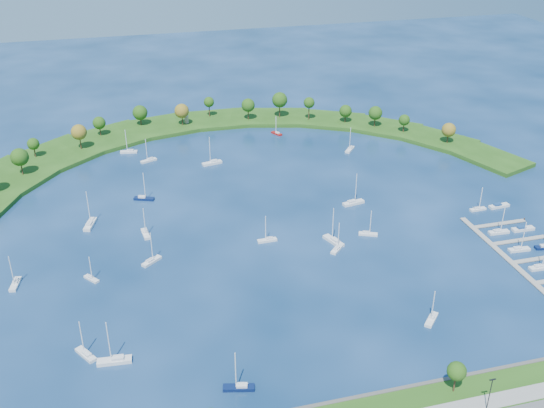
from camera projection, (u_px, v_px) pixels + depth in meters
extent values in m
plane|color=#072242|center=(263.00, 220.00, 254.65)|extent=(700.00, 700.00, 0.00)
cube|color=#474442|center=(359.00, 399.00, 166.40)|extent=(420.00, 1.20, 1.80)
cylinder|color=#382314|center=(455.00, 383.00, 166.65)|extent=(0.56, 0.56, 5.60)
sphere|color=#1D4110|center=(457.00, 372.00, 164.88)|extent=(5.20, 5.20, 5.20)
cylinder|color=black|center=(490.00, 395.00, 159.92)|extent=(0.24, 0.24, 10.00)
cube|color=#204813|center=(5.00, 180.00, 285.71)|extent=(54.07, 56.09, 2.00)
cube|color=#204813|center=(55.00, 156.00, 309.92)|extent=(55.20, 54.07, 2.00)
cube|color=#204813|center=(108.00, 139.00, 330.40)|extent=(53.65, 48.47, 2.00)
cube|color=#204813|center=(161.00, 127.00, 345.97)|extent=(49.62, 39.75, 2.00)
cube|color=#204813|center=(215.00, 120.00, 355.74)|extent=(44.32, 29.96, 2.00)
cube|color=#204813|center=(269.00, 118.00, 359.13)|extent=(49.49, 38.05, 2.00)
cube|color=#204813|center=(324.00, 120.00, 355.95)|extent=(51.13, 44.12, 2.00)
cube|color=#204813|center=(378.00, 126.00, 346.39)|extent=(49.19, 47.96, 2.00)
cube|color=#204813|center=(431.00, 138.00, 330.99)|extent=(43.90, 49.49, 2.00)
cube|color=#204813|center=(483.00, 155.00, 310.65)|extent=(35.67, 48.74, 2.00)
cylinder|color=#382314|center=(22.00, 167.00, 286.80)|extent=(0.56, 0.56, 7.03)
sphere|color=#1D4110|center=(20.00, 157.00, 284.42)|extent=(8.11, 8.11, 8.11)
cylinder|color=#382314|center=(35.00, 152.00, 305.00)|extent=(0.56, 0.56, 5.69)
sphere|color=#1D4110|center=(33.00, 144.00, 303.15)|extent=(5.81, 5.81, 5.81)
cylinder|color=#382314|center=(80.00, 142.00, 313.73)|extent=(0.56, 0.56, 7.38)
sphere|color=brown|center=(79.00, 132.00, 311.31)|extent=(7.74, 7.74, 7.74)
cylinder|color=#382314|center=(100.00, 130.00, 330.45)|extent=(0.56, 0.56, 5.60)
sphere|color=#1D4110|center=(99.00, 123.00, 328.53)|extent=(6.70, 6.70, 6.70)
cylinder|color=#382314|center=(141.00, 120.00, 344.25)|extent=(0.56, 0.56, 5.49)
sphere|color=#1D4110|center=(140.00, 113.00, 342.23)|extent=(8.08, 8.08, 8.08)
cylinder|color=#382314|center=(182.00, 119.00, 343.98)|extent=(0.56, 0.56, 6.54)
sphere|color=brown|center=(182.00, 111.00, 341.74)|extent=(7.85, 7.85, 7.85)
cylinder|color=#382314|center=(209.00, 110.00, 356.19)|extent=(0.56, 0.56, 7.34)
sphere|color=#1D4110|center=(209.00, 102.00, 353.96)|extent=(5.83, 5.83, 5.83)
cylinder|color=#382314|center=(248.00, 114.00, 351.67)|extent=(0.56, 0.56, 6.88)
sphere|color=#1D4110|center=(248.00, 105.00, 349.39)|extent=(7.47, 7.47, 7.47)
cylinder|color=#382314|center=(280.00, 110.00, 354.73)|extent=(0.56, 0.56, 8.47)
sphere|color=#1D4110|center=(280.00, 100.00, 351.98)|extent=(8.57, 8.57, 8.57)
cylinder|color=#382314|center=(309.00, 112.00, 350.84)|extent=(0.56, 0.56, 8.77)
sphere|color=#1D4110|center=(309.00, 103.00, 348.26)|extent=(6.09, 6.09, 6.09)
cylinder|color=#382314|center=(345.00, 118.00, 348.35)|extent=(0.56, 0.56, 5.08)
sphere|color=#1D4110|center=(346.00, 111.00, 346.54)|extent=(6.87, 6.87, 6.87)
cylinder|color=#382314|center=(375.00, 121.00, 341.96)|extent=(0.56, 0.56, 6.27)
sphere|color=#1D4110|center=(375.00, 113.00, 339.82)|extent=(7.46, 7.46, 7.46)
cylinder|color=#382314|center=(404.00, 127.00, 334.72)|extent=(0.56, 0.56, 5.63)
sphere|color=#1D4110|center=(404.00, 120.00, 332.88)|extent=(5.91, 5.91, 5.91)
cylinder|color=#382314|center=(448.00, 138.00, 321.19)|extent=(0.56, 0.56, 5.63)
sphere|color=brown|center=(449.00, 130.00, 319.23)|extent=(7.16, 7.16, 7.16)
cylinder|color=gray|center=(187.00, 120.00, 347.53)|extent=(2.20, 2.20, 3.76)
cylinder|color=gray|center=(186.00, 116.00, 346.59)|extent=(2.60, 2.60, 0.30)
cube|color=gray|center=(523.00, 273.00, 220.06)|extent=(2.20, 82.00, 0.40)
cube|color=gray|center=(541.00, 258.00, 228.49)|extent=(22.00, 2.00, 0.40)
cube|color=gray|center=(520.00, 240.00, 239.80)|extent=(22.00, 2.00, 0.40)
cube|color=gray|center=(500.00, 224.00, 251.11)|extent=(22.00, 2.00, 0.40)
cylinder|color=#382314|center=(524.00, 220.00, 253.49)|extent=(0.36, 0.36, 1.60)
cube|color=silver|center=(333.00, 241.00, 238.76)|extent=(5.93, 10.05, 1.16)
cube|color=silver|center=(335.00, 240.00, 237.60)|extent=(2.97, 3.85, 0.82)
cylinder|color=silver|center=(333.00, 224.00, 236.02)|extent=(0.32, 0.32, 13.10)
cube|color=silver|center=(152.00, 261.00, 226.43)|extent=(7.75, 6.83, 0.97)
cube|color=silver|center=(150.00, 260.00, 225.47)|extent=(3.21, 3.01, 0.68)
cylinder|color=silver|center=(152.00, 246.00, 224.14)|extent=(0.32, 0.32, 10.94)
cube|color=silver|center=(212.00, 163.00, 303.41)|extent=(9.95, 4.59, 1.15)
cube|color=silver|center=(214.00, 161.00, 303.34)|extent=(3.67, 2.53, 0.81)
cylinder|color=silver|center=(210.00, 150.00, 299.85)|extent=(0.32, 0.32, 12.96)
cube|color=silver|center=(90.00, 224.00, 250.11)|extent=(5.59, 10.40, 1.20)
cube|color=silver|center=(89.00, 223.00, 248.75)|extent=(2.90, 3.93, 0.84)
cylinder|color=silver|center=(88.00, 207.00, 247.42)|extent=(0.32, 0.32, 13.52)
cube|color=silver|center=(114.00, 361.00, 179.84)|extent=(9.96, 3.59, 1.17)
cube|color=silver|center=(118.00, 358.00, 179.52)|extent=(3.57, 2.21, 0.82)
cylinder|color=silver|center=(109.00, 341.00, 176.40)|extent=(0.32, 0.32, 13.17)
cube|color=silver|center=(86.00, 355.00, 182.35)|extent=(6.24, 8.10, 0.98)
cube|color=silver|center=(87.00, 354.00, 181.48)|extent=(2.86, 3.26, 0.68)
cylinder|color=silver|center=(82.00, 337.00, 179.98)|extent=(0.32, 0.32, 10.97)
cube|color=silver|center=(146.00, 234.00, 243.66)|extent=(3.17, 8.38, 0.98)
cube|color=silver|center=(145.00, 231.00, 243.95)|extent=(1.91, 3.02, 0.69)
cylinder|color=silver|center=(144.00, 221.00, 240.34)|extent=(0.32, 0.32, 11.04)
cube|color=silver|center=(350.00, 150.00, 318.50)|extent=(7.21, 8.07, 1.02)
cube|color=silver|center=(350.00, 147.00, 318.78)|extent=(3.17, 3.35, 0.71)
cylinder|color=silver|center=(350.00, 138.00, 315.07)|extent=(0.32, 0.32, 11.45)
cube|color=silver|center=(15.00, 284.00, 213.71)|extent=(3.63, 8.40, 0.98)
cube|color=silver|center=(16.00, 281.00, 214.04)|extent=(2.06, 3.08, 0.68)
cylinder|color=silver|center=(12.00, 270.00, 210.37)|extent=(0.32, 0.32, 10.98)
cube|color=#0A173F|center=(239.00, 388.00, 170.50)|extent=(8.89, 4.36, 1.03)
cube|color=silver|center=(242.00, 385.00, 170.12)|extent=(3.31, 2.34, 0.72)
cylinder|color=silver|center=(236.00, 370.00, 167.58)|extent=(0.32, 0.32, 11.57)
cube|color=silver|center=(431.00, 320.00, 196.71)|extent=(7.05, 7.22, 0.95)
cube|color=silver|center=(432.00, 316.00, 196.95)|extent=(3.03, 3.06, 0.66)
cylinder|color=silver|center=(433.00, 306.00, 193.54)|extent=(0.32, 0.32, 10.65)
cube|color=silver|center=(91.00, 279.00, 216.71)|extent=(5.33, 6.21, 0.77)
cube|color=silver|center=(90.00, 277.00, 216.76)|extent=(2.37, 2.55, 0.54)
cylinder|color=silver|center=(91.00, 268.00, 214.25)|extent=(0.32, 0.32, 8.68)
cube|color=silver|center=(267.00, 240.00, 239.49)|extent=(7.49, 2.28, 0.89)
cube|color=silver|center=(269.00, 238.00, 239.33)|extent=(2.64, 1.53, 0.63)
cylinder|color=silver|center=(266.00, 228.00, 236.81)|extent=(0.32, 0.32, 10.05)
cube|color=silver|center=(149.00, 161.00, 306.28)|extent=(8.25, 5.16, 0.96)
cube|color=silver|center=(150.00, 159.00, 306.33)|extent=(3.19, 2.53, 0.67)
cylinder|color=silver|center=(146.00, 150.00, 303.21)|extent=(0.32, 0.32, 10.80)
cube|color=#0A173F|center=(144.00, 199.00, 270.16)|extent=(8.92, 5.39, 1.04)
cube|color=silver|center=(142.00, 197.00, 269.83)|extent=(3.43, 2.67, 0.72)
cylinder|color=silver|center=(144.00, 185.00, 267.16)|extent=(0.32, 0.32, 11.65)
cube|color=silver|center=(129.00, 152.00, 315.88)|extent=(8.65, 3.80, 1.00)
cube|color=silver|center=(130.00, 150.00, 315.55)|extent=(3.17, 2.14, 0.70)
cylinder|color=silver|center=(126.00, 140.00, 312.99)|extent=(0.32, 0.32, 11.30)
cube|color=silver|center=(368.00, 234.00, 243.71)|extent=(7.41, 4.76, 0.87)
cube|color=silver|center=(366.00, 232.00, 243.47)|extent=(2.88, 2.31, 0.61)
cylinder|color=silver|center=(371.00, 222.00, 241.18)|extent=(0.32, 0.32, 9.73)
cube|color=maroon|center=(277.00, 134.00, 338.50)|extent=(4.98, 6.90, 0.82)
cube|color=silver|center=(278.00, 133.00, 337.74)|extent=(2.33, 2.74, 0.57)
cylinder|color=silver|center=(276.00, 124.00, 336.53)|extent=(0.32, 0.32, 9.21)
cube|color=silver|center=(337.00, 249.00, 233.91)|extent=(6.86, 6.92, 0.91)
cube|color=silver|center=(336.00, 248.00, 232.96)|extent=(2.93, 2.95, 0.64)
cylinder|color=silver|center=(339.00, 235.00, 231.79)|extent=(0.32, 0.32, 10.28)
cube|color=silver|center=(353.00, 203.00, 266.51)|extent=(9.86, 4.39, 1.14)
cube|color=silver|center=(352.00, 201.00, 265.69)|extent=(3.62, 2.46, 0.80)
cylinder|color=silver|center=(356.00, 188.00, 263.56)|extent=(0.32, 0.32, 12.86)
cube|color=silver|center=(540.00, 268.00, 222.67)|extent=(8.35, 2.47, 1.00)
cube|color=silver|center=(539.00, 266.00, 222.10)|extent=(2.94, 1.68, 0.70)
cube|color=silver|center=(519.00, 250.00, 233.43)|extent=(8.29, 2.81, 0.98)
cube|color=silver|center=(517.00, 248.00, 232.91)|extent=(2.95, 1.78, 0.68)
cylinder|color=silver|center=(524.00, 235.00, 230.78)|extent=(0.32, 0.32, 11.01)
cube|color=silver|center=(544.00, 246.00, 234.36)|extent=(3.08, 2.05, 0.69)
cube|color=silver|center=(499.00, 232.00, 244.80)|extent=(8.34, 2.74, 0.99)
cube|color=silver|center=(497.00, 231.00, 244.26)|extent=(2.96, 1.76, 0.69)
cylinder|color=silver|center=(503.00, 218.00, 242.13)|extent=(0.32, 0.32, 11.10)
cube|color=silver|center=(523.00, 229.00, 246.93)|extent=(9.14, 2.70, 1.09)
cube|color=navy|center=(521.00, 227.00, 246.31)|extent=(3.21, 1.84, 0.76)
cube|color=silver|center=(478.00, 209.00, 261.74)|extent=(7.14, 2.32, 0.85)
cube|color=silver|center=(477.00, 208.00, 261.22)|extent=(2.53, 1.50, 0.59)
cylinder|color=silver|center=(481.00, 198.00, 259.50)|extent=(0.32, 0.32, 9.51)
cube|color=silver|center=(499.00, 206.00, 264.08)|extent=(9.15, 3.19, 1.08)
cube|color=navy|center=(498.00, 204.00, 263.40)|extent=(3.27, 2.00, 0.75)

